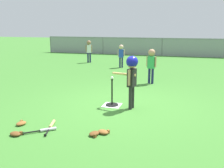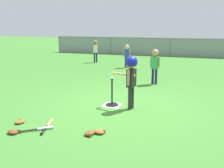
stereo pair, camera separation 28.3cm
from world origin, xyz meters
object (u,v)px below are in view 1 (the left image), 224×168
(fielder_deep_center, at_px, (121,53))
(spare_bat_wood, at_px, (51,125))
(fielder_deep_left, at_px, (89,48))
(glove_near_bats, at_px, (103,132))
(glove_outfield_drop, at_px, (21,123))
(batting_tee, at_px, (112,101))
(fielder_deep_right, at_px, (151,62))
(batter_child, at_px, (132,71))
(spare_bat_silver, at_px, (45,130))
(glove_tossed_aside, at_px, (16,134))
(glove_by_plate, at_px, (94,134))
(baseball_on_tee, at_px, (112,78))

(fielder_deep_center, bearing_deg, spare_bat_wood, -87.22)
(fielder_deep_left, distance_m, glove_near_bats, 9.17)
(spare_bat_wood, distance_m, glove_outfield_drop, 0.64)
(batting_tee, bearing_deg, fielder_deep_right, 76.82)
(batter_child, distance_m, glove_near_bats, 1.82)
(batter_child, distance_m, fielder_deep_left, 7.81)
(batting_tee, bearing_deg, spare_bat_silver, -112.72)
(spare_bat_silver, distance_m, glove_tossed_aside, 0.52)
(fielder_deep_center, bearing_deg, glove_tossed_aside, -90.52)
(batter_child, relative_size, fielder_deep_right, 1.08)
(glove_near_bats, distance_m, glove_outfield_drop, 1.73)
(fielder_deep_center, bearing_deg, spare_bat_silver, -87.36)
(spare_bat_wood, distance_m, glove_by_plate, 0.97)
(fielder_deep_center, distance_m, glove_outfield_drop, 7.43)
(batting_tee, xyz_separation_m, baseball_on_tee, (0.00, 0.00, 0.60))
(glove_near_bats, relative_size, glove_outfield_drop, 1.05)
(glove_tossed_aside, bearing_deg, glove_outfield_drop, 114.10)
(batting_tee, height_order, fielder_deep_left, fielder_deep_left)
(fielder_deep_left, distance_m, glove_tossed_aside, 9.21)
(spare_bat_wood, relative_size, glove_tossed_aside, 2.80)
(fielder_deep_center, bearing_deg, glove_outfield_drop, -92.17)
(glove_near_bats, height_order, glove_outfield_drop, same)
(baseball_on_tee, height_order, spare_bat_silver, baseball_on_tee)
(batting_tee, xyz_separation_m, fielder_deep_right, (0.63, 2.69, 0.66))
(baseball_on_tee, relative_size, spare_bat_silver, 0.15)
(glove_near_bats, bearing_deg, glove_outfield_drop, -178.45)
(glove_near_bats, bearing_deg, spare_bat_wood, 178.74)
(fielder_deep_right, relative_size, glove_near_bats, 4.47)
(batting_tee, distance_m, spare_bat_wood, 1.85)
(spare_bat_wood, xyz_separation_m, glove_by_plate, (0.96, -0.15, 0.01))
(baseball_on_tee, height_order, glove_near_bats, baseball_on_tee)
(baseball_on_tee, distance_m, fielder_deep_center, 5.77)
(fielder_deep_right, bearing_deg, glove_by_plate, -95.83)
(baseball_on_tee, height_order, fielder_deep_center, fielder_deep_center)
(glove_tossed_aside, xyz_separation_m, glove_outfield_drop, (-0.21, 0.47, 0.00))
(batter_child, relative_size, glove_near_bats, 4.83)
(glove_by_plate, xyz_separation_m, glove_near_bats, (0.14, 0.12, 0.00))
(glove_near_bats, bearing_deg, fielder_deep_center, 101.17)
(baseball_on_tee, bearing_deg, spare_bat_wood, -115.26)
(fielder_deep_left, bearing_deg, glove_outfield_drop, -78.42)
(spare_bat_silver, relative_size, glove_near_bats, 1.92)
(fielder_deep_center, bearing_deg, batter_child, -73.99)
(fielder_deep_right, relative_size, spare_bat_silver, 2.33)
(baseball_on_tee, relative_size, batter_child, 0.06)
(spare_bat_silver, bearing_deg, baseball_on_tee, 67.28)
(batting_tee, distance_m, fielder_deep_center, 5.80)
(baseball_on_tee, bearing_deg, glove_tossed_aside, -118.82)
(glove_by_plate, height_order, glove_tossed_aside, same)
(spare_bat_silver, relative_size, glove_tossed_aside, 2.03)
(glove_by_plate, height_order, glove_outfield_drop, same)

